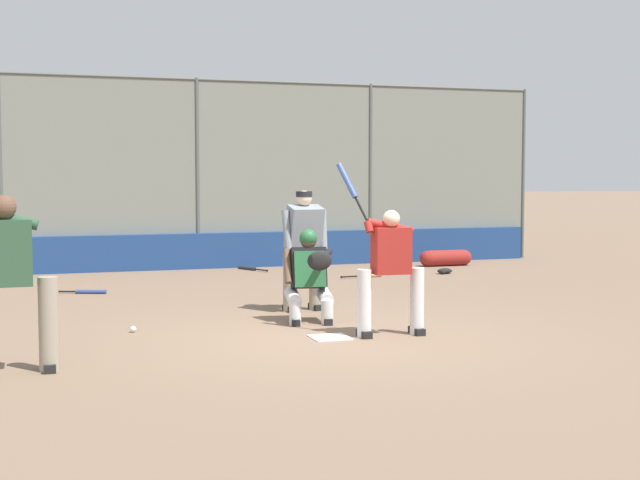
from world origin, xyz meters
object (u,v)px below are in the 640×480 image
at_px(batter_at_plate, 390,268).
at_px(spare_bat_near_backstop, 367,276).
at_px(equipment_bag_dugout_side, 446,258).
at_px(spare_bat_third_base_side, 249,268).
at_px(baseball_loose, 133,329).
at_px(spare_bat_by_padding, 87,292).
at_px(umpire_home, 304,247).
at_px(batter_on_deck, 4,277).
at_px(catcher_behind_plate, 309,274).
at_px(fielding_glove_on_dirt, 445,271).

xyz_separation_m(batter_at_plate, spare_bat_near_backstop, (-1.90, -5.58, -0.76)).
bearing_deg(equipment_bag_dugout_side, spare_bat_third_base_side, -6.78).
bearing_deg(baseball_loose, spare_bat_by_padding, -85.59).
xyz_separation_m(batter_at_plate, umpire_home, (0.38, -2.11, 0.09)).
height_order(spare_bat_by_padding, baseball_loose, baseball_loose).
xyz_separation_m(batter_on_deck, equipment_bag_dugout_side, (-8.39, -7.72, -0.75)).
bearing_deg(spare_bat_third_base_side, umpire_home, 148.97).
bearing_deg(catcher_behind_plate, umpire_home, -93.88).
bearing_deg(spare_bat_by_padding, spare_bat_near_backstop, 29.85).
distance_m(batter_at_plate, equipment_bag_dugout_side, 8.21).
bearing_deg(spare_bat_near_backstop, catcher_behind_plate, -123.91).
height_order(batter_on_deck, spare_bat_third_base_side, batter_on_deck).
distance_m(fielding_glove_on_dirt, equipment_bag_dugout_side, 1.50).
distance_m(batter_on_deck, spare_bat_third_base_side, 9.33).
bearing_deg(batter_on_deck, baseball_loose, -126.11).
distance_m(spare_bat_near_backstop, fielding_glove_on_dirt, 1.63).
height_order(spare_bat_near_backstop, baseball_loose, baseball_loose).
distance_m(catcher_behind_plate, batter_on_deck, 4.05).
height_order(umpire_home, equipment_bag_dugout_side, umpire_home).
xyz_separation_m(fielding_glove_on_dirt, baseball_loose, (6.32, 4.51, -0.02)).
height_order(catcher_behind_plate, batter_on_deck, batter_on_deck).
xyz_separation_m(spare_bat_near_backstop, fielding_glove_on_dirt, (-1.62, -0.11, 0.02)).
bearing_deg(catcher_behind_plate, baseball_loose, 9.37).
distance_m(batter_at_plate, spare_bat_third_base_side, 7.54).
relative_size(batter_on_deck, spare_bat_third_base_side, 2.68).
xyz_separation_m(batter_on_deck, spare_bat_near_backstop, (-6.08, -6.28, -0.88)).
distance_m(spare_bat_third_base_side, equipment_bag_dugout_side, 4.06).
distance_m(batter_at_plate, umpire_home, 2.15).
relative_size(umpire_home, spare_bat_near_backstop, 2.02).
bearing_deg(umpire_home, batter_at_plate, 94.45).
distance_m(fielding_glove_on_dirt, baseball_loose, 7.77).
bearing_deg(spare_bat_by_padding, umpire_home, -23.80).
bearing_deg(catcher_behind_plate, batter_at_plate, 126.44).
bearing_deg(umpire_home, equipment_bag_dugout_side, -138.96).
relative_size(umpire_home, spare_bat_by_padding, 2.05).
relative_size(catcher_behind_plate, batter_on_deck, 0.54).
distance_m(spare_bat_near_backstop, equipment_bag_dugout_side, 2.73).
xyz_separation_m(batter_on_deck, spare_bat_by_padding, (-1.10, -5.59, -0.88)).
height_order(spare_bat_third_base_side, fielding_glove_on_dirt, fielding_glove_on_dirt).
xyz_separation_m(fielding_glove_on_dirt, equipment_bag_dugout_side, (-0.69, -1.33, 0.11)).
bearing_deg(batter_on_deck, spare_bat_third_base_side, -117.68).
relative_size(spare_bat_third_base_side, equipment_bag_dugout_side, 0.72).
bearing_deg(batter_on_deck, fielding_glove_on_dirt, -140.03).
relative_size(umpire_home, baseball_loose, 22.31).
bearing_deg(umpire_home, catcher_behind_plate, 71.00).
bearing_deg(spare_bat_by_padding, fielding_glove_on_dirt, 28.84).
bearing_deg(spare_bat_third_base_side, spare_bat_near_backstop, -163.22).
distance_m(catcher_behind_plate, spare_bat_near_backstop, 5.10).
relative_size(spare_bat_near_backstop, fielding_glove_on_dirt, 2.76).
relative_size(baseball_loose, equipment_bag_dugout_side, 0.06).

